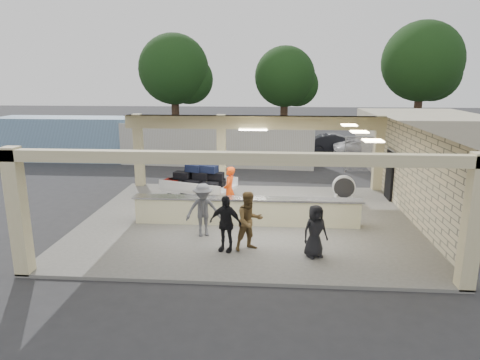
# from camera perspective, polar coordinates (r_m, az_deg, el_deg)

# --- Properties ---
(ground) EXTENTS (120.00, 120.00, 0.00)m
(ground) POSITION_cam_1_polar(r_m,az_deg,el_deg) (16.03, 0.96, -5.59)
(ground) COLOR #29292C
(ground) RESTS_ON ground
(pavilion) EXTENTS (12.01, 10.00, 3.55)m
(pavilion) POSITION_cam_1_polar(r_m,az_deg,el_deg) (16.26, 1.86, -0.35)
(pavilion) COLOR #5F5E58
(pavilion) RESTS_ON ground
(baggage_counter) EXTENTS (8.20, 0.58, 0.98)m
(baggage_counter) POSITION_cam_1_polar(r_m,az_deg,el_deg) (15.37, 0.87, -4.15)
(baggage_counter) COLOR beige
(baggage_counter) RESTS_ON pavilion
(luggage_cart) EXTENTS (3.19, 2.54, 1.63)m
(luggage_cart) POSITION_cam_1_polar(r_m,az_deg,el_deg) (17.87, -5.70, -0.34)
(luggage_cart) COLOR silver
(luggage_cart) RESTS_ON pavilion
(drum_fan) EXTENTS (0.99, 0.54, 1.07)m
(drum_fan) POSITION_cam_1_polar(r_m,az_deg,el_deg) (18.74, 13.68, -0.96)
(drum_fan) COLOR silver
(drum_fan) RESTS_ON pavilion
(baggage_handler) EXTENTS (0.44, 0.71, 1.86)m
(baggage_handler) POSITION_cam_1_polar(r_m,az_deg,el_deg) (16.34, -1.43, -1.43)
(baggage_handler) COLOR #F7440D
(baggage_handler) RESTS_ON pavilion
(passenger_a) EXTENTS (0.97, 0.78, 1.84)m
(passenger_a) POSITION_cam_1_polar(r_m,az_deg,el_deg) (13.01, 1.25, -5.51)
(passenger_a) COLOR brown
(passenger_a) RESTS_ON pavilion
(passenger_b) EXTENTS (1.09, 0.65, 1.75)m
(passenger_b) POSITION_cam_1_polar(r_m,az_deg,el_deg) (12.97, -1.95, -5.79)
(passenger_b) COLOR black
(passenger_b) RESTS_ON pavilion
(passenger_c) EXTENTS (1.22, 0.72, 1.79)m
(passenger_c) POSITION_cam_1_polar(r_m,az_deg,el_deg) (14.20, -4.93, -3.99)
(passenger_c) COLOR #525358
(passenger_c) RESTS_ON pavilion
(passenger_d) EXTENTS (0.83, 0.60, 1.58)m
(passenger_d) POSITION_cam_1_polar(r_m,az_deg,el_deg) (12.76, 9.98, -6.73)
(passenger_d) COLOR black
(passenger_d) RESTS_ON pavilion
(car_white_a) EXTENTS (4.64, 2.28, 1.31)m
(car_white_a) POSITION_cam_1_polar(r_m,az_deg,el_deg) (29.07, 17.03, 3.96)
(car_white_a) COLOR white
(car_white_a) RESTS_ON ground
(car_white_b) EXTENTS (5.09, 2.07, 1.59)m
(car_white_b) POSITION_cam_1_polar(r_m,az_deg,el_deg) (30.94, 26.98, 3.88)
(car_white_b) COLOR white
(car_white_b) RESTS_ON ground
(car_dark) EXTENTS (4.19, 1.53, 1.39)m
(car_dark) POSITION_cam_1_polar(r_m,az_deg,el_deg) (30.29, 12.73, 4.68)
(car_dark) COLOR black
(car_dark) RESTS_ON ground
(container_white) EXTENTS (11.77, 3.27, 2.52)m
(container_white) POSITION_cam_1_polar(r_m,az_deg,el_deg) (26.19, -2.98, 4.86)
(container_white) COLOR #B9BAB5
(container_white) RESTS_ON ground
(container_blue) EXTENTS (10.49, 2.52, 2.73)m
(container_blue) POSITION_cam_1_polar(r_m,az_deg,el_deg) (29.38, -20.41, 5.19)
(container_blue) COLOR #7CA4C7
(container_blue) RESTS_ON ground
(fence) EXTENTS (12.06, 0.06, 2.03)m
(fence) POSITION_cam_1_polar(r_m,az_deg,el_deg) (26.49, 26.74, 3.05)
(fence) COLOR gray
(fence) RESTS_ON ground
(tree_left) EXTENTS (6.60, 6.30, 9.00)m
(tree_left) POSITION_cam_1_polar(r_m,az_deg,el_deg) (40.17, -8.28, 14.04)
(tree_left) COLOR #382619
(tree_left) RESTS_ON ground
(tree_mid) EXTENTS (6.00, 5.60, 8.00)m
(tree_mid) POSITION_cam_1_polar(r_m,az_deg,el_deg) (41.28, 6.44, 13.22)
(tree_mid) COLOR #382619
(tree_mid) RESTS_ON ground
(tree_right) EXTENTS (7.20, 7.00, 10.00)m
(tree_right) POSITION_cam_1_polar(r_m,az_deg,el_deg) (42.46, 23.45, 13.91)
(tree_right) COLOR #382619
(tree_right) RESTS_ON ground
(adjacent_building) EXTENTS (6.00, 8.00, 3.20)m
(adjacent_building) POSITION_cam_1_polar(r_m,az_deg,el_deg) (26.80, 23.10, 4.72)
(adjacent_building) COLOR beige
(adjacent_building) RESTS_ON ground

